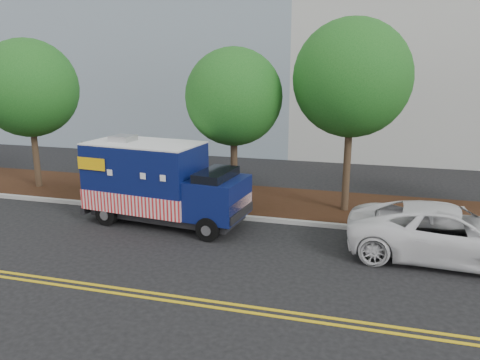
# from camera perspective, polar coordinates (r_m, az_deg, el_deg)

# --- Properties ---
(ground) EXTENTS (120.00, 120.00, 0.00)m
(ground) POSITION_cam_1_polar(r_m,az_deg,el_deg) (16.15, -8.66, -5.65)
(ground) COLOR black
(ground) RESTS_ON ground
(curb) EXTENTS (120.00, 0.18, 0.15)m
(curb) POSITION_cam_1_polar(r_m,az_deg,el_deg) (17.34, -6.79, -3.91)
(curb) COLOR #9E9E99
(curb) RESTS_ON ground
(mulch_strip) EXTENTS (120.00, 4.00, 0.15)m
(mulch_strip) POSITION_cam_1_polar(r_m,az_deg,el_deg) (19.21, -4.43, -2.04)
(mulch_strip) COLOR black
(mulch_strip) RESTS_ON ground
(centerline_near) EXTENTS (120.00, 0.10, 0.01)m
(centerline_near) POSITION_cam_1_polar(r_m,az_deg,el_deg) (12.56, -17.11, -12.14)
(centerline_near) COLOR gold
(centerline_near) RESTS_ON ground
(centerline_far) EXTENTS (120.00, 0.10, 0.01)m
(centerline_far) POSITION_cam_1_polar(r_m,az_deg,el_deg) (12.38, -17.74, -12.61)
(centerline_far) COLOR gold
(centerline_far) RESTS_ON ground
(tree_a) EXTENTS (4.06, 4.06, 6.41)m
(tree_a) POSITION_cam_1_polar(r_m,az_deg,el_deg) (21.69, -24.37, 10.15)
(tree_a) COLOR #38281C
(tree_a) RESTS_ON ground
(tree_b) EXTENTS (3.54, 3.54, 5.98)m
(tree_b) POSITION_cam_1_polar(r_m,az_deg,el_deg) (17.16, -0.76, 10.06)
(tree_b) COLOR #38281C
(tree_b) RESTS_ON ground
(tree_c) EXTENTS (4.08, 4.08, 6.94)m
(tree_c) POSITION_cam_1_polar(r_m,az_deg,el_deg) (16.90, 13.48, 11.96)
(tree_c) COLOR #38281C
(tree_c) RESTS_ON ground
(sign_post) EXTENTS (0.06, 0.06, 2.40)m
(sign_post) POSITION_cam_1_polar(r_m,az_deg,el_deg) (19.57, -18.40, 0.97)
(sign_post) COLOR #473828
(sign_post) RESTS_ON ground
(food_truck) EXTENTS (5.87, 2.75, 2.98)m
(food_truck) POSITION_cam_1_polar(r_m,az_deg,el_deg) (16.25, -9.95, -0.58)
(food_truck) COLOR black
(food_truck) RESTS_ON ground
(white_car) EXTENTS (5.68, 2.86, 1.54)m
(white_car) POSITION_cam_1_polar(r_m,az_deg,el_deg) (14.44, 24.10, -5.98)
(white_car) COLOR white
(white_car) RESTS_ON ground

